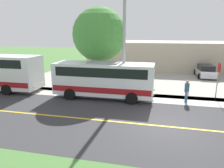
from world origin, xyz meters
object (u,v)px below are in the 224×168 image
object	(u,v)px
pedestrian_with_bags	(187,91)
tree_curbside	(99,35)
parked_car_near	(205,71)
commercial_building	(168,55)
street_light_pole	(124,38)
shuttle_bus_front	(104,78)
stop_sign	(218,75)

from	to	relation	value
pedestrian_with_bags	tree_curbside	distance (m)	8.95
parked_car_near	commercial_building	xyz separation A→B (m)	(-6.31, -4.13, 1.23)
street_light_pole	tree_curbside	xyz separation A→B (m)	(-2.52, -2.68, 0.23)
street_light_pole	pedestrian_with_bags	bearing A→B (deg)	86.83
shuttle_bus_front	pedestrian_with_bags	distance (m)	6.38
commercial_building	parked_car_near	bearing A→B (deg)	33.22
shuttle_bus_front	parked_car_near	size ratio (longest dim) A/B	1.78
stop_sign	street_light_pole	world-z (taller)	street_light_pole
street_light_pole	parked_car_near	world-z (taller)	street_light_pole
stop_sign	tree_curbside	distance (m)	10.43
shuttle_bus_front	stop_sign	distance (m)	8.90
commercial_building	pedestrian_with_bags	bearing A→B (deg)	3.02
parked_car_near	stop_sign	bearing A→B (deg)	-5.40
street_light_pole	tree_curbside	size ratio (longest dim) A/B	1.17
stop_sign	pedestrian_with_bags	bearing A→B (deg)	-58.28
parked_car_near	commercial_building	distance (m)	7.64
pedestrian_with_bags	tree_curbside	size ratio (longest dim) A/B	0.23
stop_sign	parked_car_near	xyz separation A→B (m)	(-8.99, 0.85, -1.28)
shuttle_bus_front	stop_sign	world-z (taller)	shuttle_bus_front
stop_sign	tree_curbside	xyz separation A→B (m)	(-1.30, -9.91, 2.97)
shuttle_bus_front	commercial_building	distance (m)	17.77
pedestrian_with_bags	tree_curbside	bearing A→B (deg)	-110.33
stop_sign	commercial_building	world-z (taller)	commercial_building
pedestrian_with_bags	commercial_building	bearing A→B (deg)	-176.98
pedestrian_with_bags	stop_sign	world-z (taller)	stop_sign
stop_sign	commercial_building	xyz separation A→B (m)	(-15.30, -3.28, -0.05)
tree_curbside	parked_car_near	bearing A→B (deg)	125.56
parked_car_near	pedestrian_with_bags	bearing A→B (deg)	-17.23
stop_sign	tree_curbside	world-z (taller)	tree_curbside
pedestrian_with_bags	commercial_building	size ratio (longest dim) A/B	0.08
street_light_pole	tree_curbside	world-z (taller)	street_light_pole
pedestrian_with_bags	street_light_pole	distance (m)	6.14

